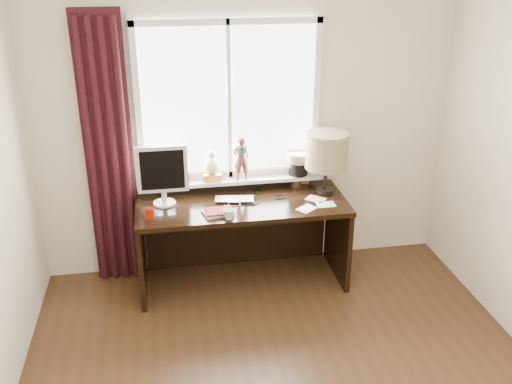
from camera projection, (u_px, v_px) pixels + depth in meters
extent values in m
cube|color=beige|center=(247.00, 123.00, 4.74)|extent=(3.50, 0.00, 2.60)
imported|color=silver|center=(235.00, 200.00, 4.63)|extent=(0.34, 0.25, 0.02)
imported|color=white|center=(229.00, 214.00, 4.31)|extent=(0.12, 0.12, 0.09)
cylinder|color=maroon|center=(150.00, 214.00, 4.31)|extent=(0.07, 0.07, 0.09)
cube|color=white|center=(229.00, 101.00, 4.62)|extent=(1.40, 0.02, 1.30)
cube|color=silver|center=(230.00, 173.00, 4.85)|extent=(1.50, 0.05, 0.05)
cube|color=silver|center=(228.00, 21.00, 4.35)|extent=(1.50, 0.05, 0.05)
cube|color=silver|center=(138.00, 105.00, 4.49)|extent=(0.05, 0.05, 1.40)
cube|color=silver|center=(316.00, 98.00, 4.71)|extent=(0.05, 0.05, 1.40)
cube|color=silver|center=(229.00, 101.00, 4.60)|extent=(0.03, 0.05, 1.30)
cube|color=silver|center=(231.00, 180.00, 4.82)|extent=(1.52, 0.18, 0.03)
cylinder|color=#3F0109|center=(180.00, 168.00, 4.69)|extent=(0.14, 0.14, 0.25)
cube|color=gold|center=(212.00, 176.00, 4.77)|extent=(0.15, 0.12, 0.06)
sphere|color=beige|center=(212.00, 166.00, 4.73)|extent=(0.13, 0.13, 0.13)
sphere|color=beige|center=(211.00, 154.00, 4.69)|extent=(0.07, 0.07, 0.07)
imported|color=brown|center=(242.00, 158.00, 4.72)|extent=(0.14, 0.10, 0.38)
cylinder|color=#1E4C51|center=(242.00, 149.00, 4.68)|extent=(0.09, 0.09, 0.05)
cylinder|color=black|center=(298.00, 168.00, 4.87)|extent=(0.16, 0.16, 0.12)
cylinder|color=#8C6B4C|center=(299.00, 157.00, 4.83)|extent=(0.20, 0.20, 0.08)
cube|color=black|center=(109.00, 154.00, 4.56)|extent=(0.38, 0.05, 2.25)
cylinder|color=black|center=(91.00, 159.00, 4.52)|extent=(0.06, 0.06, 2.20)
cylinder|color=black|center=(103.00, 159.00, 4.53)|extent=(0.06, 0.06, 2.20)
cylinder|color=black|center=(114.00, 158.00, 4.55)|extent=(0.06, 0.06, 2.20)
cylinder|color=black|center=(126.00, 157.00, 4.56)|extent=(0.06, 0.06, 2.20)
cube|color=black|center=(242.00, 204.00, 4.62)|extent=(1.70, 0.70, 0.04)
cube|color=black|center=(142.00, 253.00, 4.64)|extent=(0.04, 0.64, 0.71)
cube|color=black|center=(338.00, 237.00, 4.89)|extent=(0.04, 0.64, 0.71)
cube|color=black|center=(237.00, 227.00, 5.07)|extent=(1.60, 0.03, 0.71)
cylinder|color=beige|center=(165.00, 203.00, 4.57)|extent=(0.18, 0.18, 0.01)
cylinder|color=beige|center=(164.00, 197.00, 4.55)|extent=(0.04, 0.04, 0.10)
cube|color=beige|center=(162.00, 169.00, 4.46)|extent=(0.40, 0.04, 0.38)
cube|color=black|center=(162.00, 170.00, 4.44)|extent=(0.34, 0.01, 0.32)
cube|color=beige|center=(218.00, 212.00, 4.41)|extent=(0.25, 0.21, 0.02)
cube|color=#5E1315|center=(219.00, 211.00, 4.40)|extent=(0.22, 0.16, 0.01)
cylinder|color=black|center=(297.00, 180.00, 4.88)|extent=(0.09, 0.09, 0.12)
cylinder|color=black|center=(295.00, 175.00, 4.86)|extent=(0.01, 0.01, 0.22)
cylinder|color=black|center=(298.00, 177.00, 4.86)|extent=(0.01, 0.01, 0.19)
cylinder|color=black|center=(296.00, 173.00, 4.87)|extent=(0.01, 0.01, 0.25)
cylinder|color=black|center=(298.00, 177.00, 4.88)|extent=(0.01, 0.01, 0.17)
cube|color=gold|center=(303.00, 177.00, 4.94)|extent=(0.10, 0.02, 0.13)
cube|color=#996633|center=(303.00, 177.00, 4.93)|extent=(0.08, 0.01, 0.10)
cylinder|color=black|center=(325.00, 190.00, 4.79)|extent=(0.14, 0.14, 0.03)
cylinder|color=black|center=(325.00, 177.00, 4.74)|extent=(0.03, 0.03, 0.22)
cylinder|color=tan|center=(327.00, 151.00, 4.65)|extent=(0.35, 0.35, 0.30)
cube|color=white|center=(326.00, 204.00, 4.57)|extent=(0.15, 0.11, 0.00)
cube|color=white|center=(316.00, 199.00, 4.66)|extent=(0.19, 0.18, 0.00)
cube|color=white|center=(307.00, 209.00, 4.49)|extent=(0.19, 0.18, 0.00)
torus|color=black|center=(251.00, 202.00, 4.61)|extent=(0.18, 0.18, 0.01)
torus|color=black|center=(279.00, 197.00, 4.70)|extent=(0.14, 0.14, 0.01)
torus|color=black|center=(258.00, 191.00, 4.80)|extent=(0.11, 0.11, 0.01)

